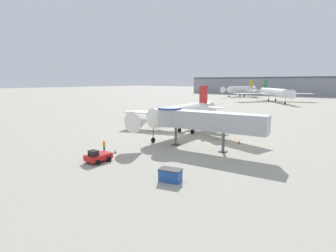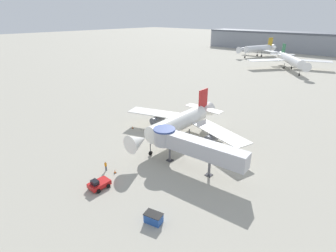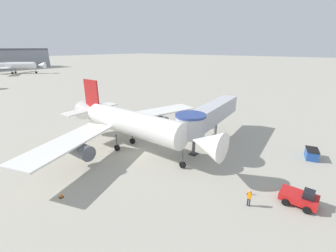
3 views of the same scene
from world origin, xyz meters
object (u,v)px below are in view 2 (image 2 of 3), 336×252
pushback_tug_red (99,184)px  traffic_cone_port_wing (133,127)px  ground_crew_marshaller (106,165)px  jet_bridge (190,145)px  traffic_cone_starboard_wing (227,159)px  background_jet_green_tail (291,60)px  main_airplane (180,123)px  background_jet_gold_tail (258,49)px  traffic_cone_near_nose (115,171)px  service_container_blue (154,218)px

pushback_tug_red → traffic_cone_port_wing: pushback_tug_red is taller
ground_crew_marshaller → jet_bridge: bearing=-46.2°
traffic_cone_starboard_wing → background_jet_green_tail: size_ratio=0.02×
main_airplane → traffic_cone_starboard_wing: bearing=-5.0°
main_airplane → background_jet_gold_tail: bearing=106.4°
ground_crew_marshaller → background_jet_gold_tail: bearing=13.6°
traffic_cone_near_nose → traffic_cone_starboard_wing: traffic_cone_starboard_wing is taller
ground_crew_marshaller → background_jet_gold_tail: background_jet_gold_tail is taller
main_airplane → traffic_cone_starboard_wing: 13.10m
pushback_tug_red → traffic_cone_starboard_wing: bearing=63.2°
traffic_cone_port_wing → ground_crew_marshaller: 18.89m
jet_bridge → traffic_cone_port_wing: size_ratio=27.02×
traffic_cone_starboard_wing → background_jet_gold_tail: 141.90m
traffic_cone_near_nose → traffic_cone_starboard_wing: bearing=53.7°
background_jet_gold_tail → service_container_blue: bearing=-50.4°
service_container_blue → main_airplane: bearing=121.6°
traffic_cone_starboard_wing → service_container_blue: bearing=-87.6°
jet_bridge → ground_crew_marshaller: (-10.61, -10.59, -3.62)m
traffic_cone_starboard_wing → traffic_cone_near_nose: bearing=-126.3°
pushback_tug_red → background_jet_gold_tail: size_ratio=0.11×
background_jet_green_tail → background_jet_gold_tail: bearing=98.5°
main_airplane → service_container_blue: main_airplane is taller
traffic_cone_port_wing → background_jet_green_tail: background_jet_green_tail is taller
main_airplane → traffic_cone_starboard_wing: main_airplane is taller
main_airplane → traffic_cone_near_nose: main_airplane is taller
background_jet_green_tail → traffic_cone_starboard_wing: bearing=-113.4°
traffic_cone_starboard_wing → ground_crew_marshaller: bearing=-129.3°
jet_bridge → traffic_cone_port_wing: 22.26m
jet_bridge → traffic_cone_near_nose: (-8.76, -10.04, -4.33)m
traffic_cone_port_wing → traffic_cone_starboard_wing: size_ratio=0.85×
jet_bridge → traffic_cone_starboard_wing: 8.99m
traffic_cone_port_wing → background_jet_green_tail: 101.46m
jet_bridge → pushback_tug_red: (-7.21, -14.40, -3.91)m
main_airplane → traffic_cone_near_nose: 18.26m
jet_bridge → background_jet_green_tail: bearing=94.4°
traffic_cone_near_nose → background_jet_green_tail: background_jet_green_tail is taller
traffic_cone_port_wing → traffic_cone_near_nose: (12.50, -15.03, 0.01)m
jet_bridge → service_container_blue: jet_bridge is taller
traffic_cone_port_wing → ground_crew_marshaller: (10.65, -15.58, 0.71)m
jet_bridge → background_jet_gold_tail: bearing=104.4°
service_container_blue → traffic_cone_port_wing: bearing=143.8°
traffic_cone_port_wing → background_jet_green_tail: size_ratio=0.02×
background_jet_gold_tail → traffic_cone_starboard_wing: bearing=-47.9°
background_jet_green_tail → ground_crew_marshaller: bearing=-122.2°
jet_bridge → service_container_blue: 15.21m
main_airplane → service_container_blue: 25.78m
traffic_cone_starboard_wing → background_jet_gold_tail: (-53.58, 131.32, 4.68)m
main_airplane → traffic_cone_near_nose: bearing=-91.0°
traffic_cone_port_wing → background_jet_gold_tail: background_jet_gold_tail is taller
pushback_tug_red → background_jet_green_tail: background_jet_green_tail is taller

